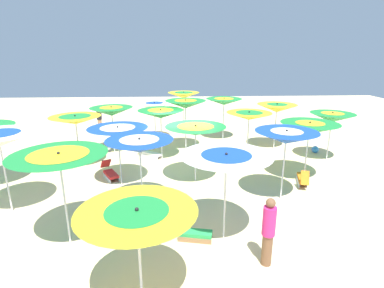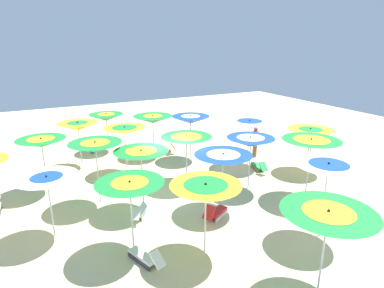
# 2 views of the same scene
# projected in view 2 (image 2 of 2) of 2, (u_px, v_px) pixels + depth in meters

# --- Properties ---
(ground) EXTENTS (43.42, 43.42, 0.04)m
(ground) POSITION_uv_depth(u_px,v_px,m) (171.00, 191.00, 14.01)
(ground) COLOR beige
(beach_umbrella_1) EXTENTS (1.94, 1.94, 2.14)m
(beach_umbrella_1) POSITION_uv_depth(u_px,v_px,m) (47.00, 182.00, 10.17)
(beach_umbrella_1) COLOR silver
(beach_umbrella_1) RESTS_ON ground
(beach_umbrella_2) EXTENTS (2.02, 2.02, 2.28)m
(beach_umbrella_2) POSITION_uv_depth(u_px,v_px,m) (130.00, 188.00, 9.44)
(beach_umbrella_2) COLOR silver
(beach_umbrella_2) RESTS_ON ground
(beach_umbrella_3) EXTENTS (2.08, 2.08, 2.26)m
(beach_umbrella_3) POSITION_uv_depth(u_px,v_px,m) (206.00, 190.00, 9.33)
(beach_umbrella_3) COLOR silver
(beach_umbrella_3) RESTS_ON ground
(beach_umbrella_4) EXTENTS (2.28, 2.28, 2.31)m
(beach_umbrella_4) POSITION_uv_depth(u_px,v_px,m) (328.00, 218.00, 7.77)
(beach_umbrella_4) COLOR silver
(beach_umbrella_4) RESTS_ON ground
(beach_umbrella_5) EXTENTS (1.96, 1.96, 2.36)m
(beach_umbrella_5) POSITION_uv_depth(u_px,v_px,m) (41.00, 143.00, 13.37)
(beach_umbrella_5) COLOR silver
(beach_umbrella_5) RESTS_ON ground
(beach_umbrella_6) EXTENTS (1.99, 1.99, 2.54)m
(beach_umbrella_6) POSITION_uv_depth(u_px,v_px,m) (96.00, 147.00, 12.25)
(beach_umbrella_6) COLOR silver
(beach_umbrella_6) RESTS_ON ground
(beach_umbrella_7) EXTENTS (2.02, 2.02, 2.35)m
(beach_umbrella_7) POSITION_uv_depth(u_px,v_px,m) (141.00, 155.00, 11.94)
(beach_umbrella_7) COLOR silver
(beach_umbrella_7) RESTS_ON ground
(beach_umbrella_8) EXTENTS (2.14, 2.14, 2.22)m
(beach_umbrella_8) POSITION_uv_depth(u_px,v_px,m) (223.00, 158.00, 11.94)
(beach_umbrella_8) COLOR silver
(beach_umbrella_8) RESTS_ON ground
(beach_umbrella_9) EXTENTS (2.11, 2.11, 2.56)m
(beach_umbrella_9) POSITION_uv_depth(u_px,v_px,m) (328.00, 170.00, 10.07)
(beach_umbrella_9) COLOR silver
(beach_umbrella_9) RESTS_ON ground
(beach_umbrella_10) EXTENTS (1.95, 1.95, 2.32)m
(beach_umbrella_10) POSITION_uv_depth(u_px,v_px,m) (78.00, 126.00, 16.17)
(beach_umbrella_10) COLOR silver
(beach_umbrella_10) RESTS_ON ground
(beach_umbrella_11) EXTENTS (1.97, 1.97, 2.29)m
(beach_umbrella_11) POSITION_uv_depth(u_px,v_px,m) (125.00, 131.00, 15.41)
(beach_umbrella_11) COLOR silver
(beach_umbrella_11) RESTS_ON ground
(beach_umbrella_12) EXTENTS (2.23, 2.23, 2.21)m
(beach_umbrella_12) POSITION_uv_depth(u_px,v_px,m) (187.00, 140.00, 14.24)
(beach_umbrella_12) COLOR silver
(beach_umbrella_12) RESTS_ON ground
(beach_umbrella_13) EXTENTS (2.00, 2.00, 2.34)m
(beach_umbrella_13) POSITION_uv_depth(u_px,v_px,m) (251.00, 142.00, 13.61)
(beach_umbrella_13) COLOR silver
(beach_umbrella_13) RESTS_ON ground
(beach_umbrella_14) EXTENTS (2.28, 2.28, 2.48)m
(beach_umbrella_14) POSITION_uv_depth(u_px,v_px,m) (311.00, 143.00, 12.82)
(beach_umbrella_14) COLOR silver
(beach_umbrella_14) RESTS_ON ground
(beach_umbrella_15) EXTENTS (1.92, 1.92, 2.21)m
(beach_umbrella_15) POSITION_uv_depth(u_px,v_px,m) (106.00, 117.00, 18.60)
(beach_umbrella_15) COLOR silver
(beach_umbrella_15) RESTS_ON ground
(beach_umbrella_16) EXTENTS (2.14, 2.14, 2.28)m
(beach_umbrella_16) POSITION_uv_depth(u_px,v_px,m) (153.00, 119.00, 17.84)
(beach_umbrella_16) COLOR silver
(beach_umbrella_16) RESTS_ON ground
(beach_umbrella_17) EXTENTS (2.00, 2.00, 2.40)m
(beach_umbrella_17) POSITION_uv_depth(u_px,v_px,m) (191.00, 120.00, 17.26)
(beach_umbrella_17) COLOR silver
(beach_umbrella_17) RESTS_ON ground
(beach_umbrella_18) EXTENTS (2.27, 2.27, 2.39)m
(beach_umbrella_18) POSITION_uv_depth(u_px,v_px,m) (249.00, 125.00, 16.26)
(beach_umbrella_18) COLOR silver
(beach_umbrella_18) RESTS_ON ground
(beach_umbrella_19) EXTENTS (2.15, 2.15, 2.15)m
(beach_umbrella_19) POSITION_uv_depth(u_px,v_px,m) (310.00, 133.00, 15.65)
(beach_umbrella_19) COLOR silver
(beach_umbrella_19) RESTS_ON ground
(lounger_0) EXTENTS (1.27, 0.94, 0.65)m
(lounger_0) POSITION_uv_depth(u_px,v_px,m) (216.00, 212.00, 11.76)
(lounger_0) COLOR silver
(lounger_0) RESTS_ON ground
(lounger_1) EXTENTS (0.74, 1.40, 0.61)m
(lounger_1) POSITION_uv_depth(u_px,v_px,m) (145.00, 257.00, 9.34)
(lounger_1) COLOR #333338
(lounger_1) RESTS_ON ground
(lounger_2) EXTENTS (1.05, 1.27, 0.56)m
(lounger_2) POSITION_uv_depth(u_px,v_px,m) (141.00, 211.00, 11.91)
(lounger_2) COLOR silver
(lounger_2) RESTS_ON ground
(lounger_3) EXTENTS (0.59, 1.34, 0.57)m
(lounger_3) POSITION_uv_depth(u_px,v_px,m) (258.00, 166.00, 16.11)
(lounger_3) COLOR olive
(lounger_3) RESTS_ON ground
(lounger_5) EXTENTS (1.29, 0.63, 0.70)m
(lounger_5) POSITION_uv_depth(u_px,v_px,m) (164.00, 151.00, 18.37)
(lounger_5) COLOR silver
(lounger_5) RESTS_ON ground
(beachgoer_0) EXTENTS (0.30, 0.30, 1.68)m
(beachgoer_0) POSITION_uv_depth(u_px,v_px,m) (255.00, 141.00, 17.81)
(beachgoer_0) COLOR brown
(beachgoer_0) RESTS_ON ground
(beach_ball) EXTENTS (0.34, 0.34, 0.34)m
(beach_ball) POSITION_uv_depth(u_px,v_px,m) (92.00, 150.00, 18.62)
(beach_ball) COLOR #337FE5
(beach_ball) RESTS_ON ground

